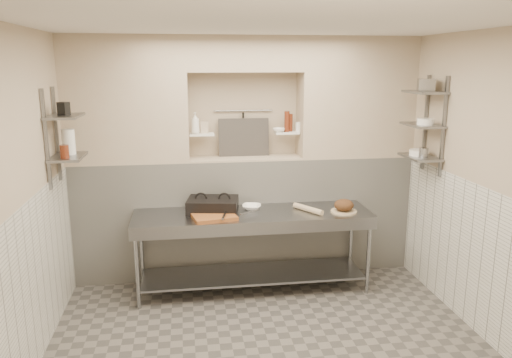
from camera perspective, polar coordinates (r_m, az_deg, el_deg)
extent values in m
cube|color=#5F5954|center=(4.78, 1.55, -19.10)|extent=(4.00, 3.90, 0.10)
cube|color=silver|center=(4.06, 1.82, 18.05)|extent=(4.00, 3.90, 0.10)
cube|color=tan|center=(4.35, -26.03, -2.90)|extent=(0.10, 3.90, 2.80)
cube|color=tan|center=(4.97, 25.65, -0.99)|extent=(0.10, 3.90, 2.80)
cube|color=tan|center=(6.13, -1.56, 2.76)|extent=(4.00, 0.10, 2.80)
cube|color=tan|center=(2.38, 10.31, -14.65)|extent=(4.00, 0.10, 2.80)
cube|color=silver|center=(6.05, -1.24, -4.20)|extent=(4.00, 0.40, 1.40)
cube|color=tan|center=(5.88, -1.27, 2.42)|extent=(1.30, 0.40, 0.02)
cube|color=tan|center=(5.78, -14.60, 8.73)|extent=(1.35, 0.40, 1.40)
cube|color=tan|center=(6.10, 11.31, 9.10)|extent=(1.35, 0.40, 1.40)
cube|color=tan|center=(5.78, -1.33, 14.09)|extent=(1.30, 0.40, 0.40)
cube|color=silver|center=(4.56, -24.41, -11.39)|extent=(0.02, 3.90, 1.40)
cube|color=silver|center=(5.14, 24.32, -8.62)|extent=(0.02, 3.90, 1.40)
cube|color=white|center=(5.80, -6.22, 5.10)|extent=(0.28, 0.16, 0.02)
cube|color=white|center=(5.92, 3.55, 5.31)|extent=(0.28, 0.16, 0.02)
cylinder|color=gray|center=(5.97, -1.50, 7.82)|extent=(0.70, 0.02, 0.02)
cylinder|color=black|center=(5.97, -1.47, 6.18)|extent=(0.02, 0.02, 0.30)
cube|color=#383330|center=(5.94, -1.40, 4.78)|extent=(0.60, 0.08, 0.45)
cube|color=slate|center=(5.43, -21.82, 4.77)|extent=(0.03, 0.03, 0.95)
cube|color=slate|center=(5.05, -22.84, 4.11)|extent=(0.03, 0.03, 0.95)
cube|color=slate|center=(5.24, -20.69, 2.37)|extent=(0.30, 0.50, 0.02)
cube|color=slate|center=(5.19, -21.04, 6.71)|extent=(0.30, 0.50, 0.03)
cube|color=slate|center=(5.92, 18.80, 6.11)|extent=(0.03, 0.03, 1.05)
cube|color=slate|center=(5.57, 20.65, 5.57)|extent=(0.03, 0.03, 1.05)
cube|color=slate|center=(5.73, 18.23, 2.40)|extent=(0.30, 0.50, 0.02)
cube|color=slate|center=(5.68, 18.48, 5.87)|extent=(0.30, 0.50, 0.02)
cube|color=slate|center=(5.65, 18.74, 9.38)|extent=(0.30, 0.50, 0.03)
cube|color=gray|center=(5.48, -0.38, -4.08)|extent=(2.60, 0.70, 0.04)
cube|color=gray|center=(5.73, -0.37, -10.79)|extent=(2.45, 0.60, 0.03)
cube|color=gray|center=(5.19, 0.13, -5.78)|extent=(2.60, 0.02, 0.12)
cylinder|color=gray|center=(5.34, -13.43, -10.07)|extent=(0.04, 0.04, 0.86)
cylinder|color=gray|center=(5.88, -12.95, -7.86)|extent=(0.04, 0.04, 0.86)
cylinder|color=gray|center=(5.67, 12.72, -8.66)|extent=(0.04, 0.04, 0.86)
cylinder|color=gray|center=(6.17, 10.80, -6.73)|extent=(0.04, 0.04, 0.86)
cube|color=black|center=(5.52, -4.96, -3.24)|extent=(0.60, 0.48, 0.10)
cube|color=black|center=(5.50, -4.97, -2.50)|extent=(0.60, 0.48, 0.05)
cube|color=brown|center=(5.28, -4.78, -4.35)|extent=(0.49, 0.39, 0.04)
cube|color=gray|center=(5.34, -0.70, -3.79)|extent=(0.23, 0.17, 0.01)
cylinder|color=gray|center=(5.21, -3.65, -4.16)|extent=(0.08, 0.26, 0.02)
imported|color=white|center=(5.60, -0.50, -3.22)|extent=(0.25, 0.25, 0.05)
cylinder|color=#C4B08B|center=(5.54, 5.97, -3.42)|extent=(0.28, 0.38, 0.06)
cylinder|color=#C4B08B|center=(5.58, 9.99, -3.66)|extent=(0.29, 0.29, 0.02)
ellipsoid|color=#4C2D19|center=(5.56, 10.02, -2.94)|extent=(0.22, 0.22, 0.13)
imported|color=white|center=(5.73, -6.95, 6.35)|extent=(0.12, 0.12, 0.24)
cube|color=tan|center=(5.81, -5.94, 5.91)|extent=(0.09, 0.09, 0.13)
imported|color=white|center=(5.87, 2.62, 5.61)|extent=(0.19, 0.19, 0.05)
cylinder|color=#582110|center=(5.93, 3.93, 6.45)|extent=(0.06, 0.06, 0.21)
cylinder|color=#582110|center=(5.88, 3.55, 6.57)|extent=(0.06, 0.06, 0.24)
cylinder|color=white|center=(5.92, 4.86, 5.95)|extent=(0.06, 0.06, 0.11)
cylinder|color=white|center=(5.30, -20.62, 3.99)|extent=(0.12, 0.12, 0.25)
cylinder|color=#582110|center=(5.11, -21.05, 2.94)|extent=(0.08, 0.08, 0.13)
cube|color=black|center=(5.17, -21.13, 7.52)|extent=(0.12, 0.12, 0.12)
cylinder|color=white|center=(5.75, 18.12, 2.88)|extent=(0.21, 0.21, 0.06)
cylinder|color=gray|center=(5.66, 18.60, 2.88)|extent=(0.10, 0.10, 0.10)
cylinder|color=white|center=(5.62, 18.80, 6.23)|extent=(0.18, 0.18, 0.07)
cube|color=gray|center=(5.64, 18.86, 10.14)|extent=(0.22, 0.24, 0.13)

